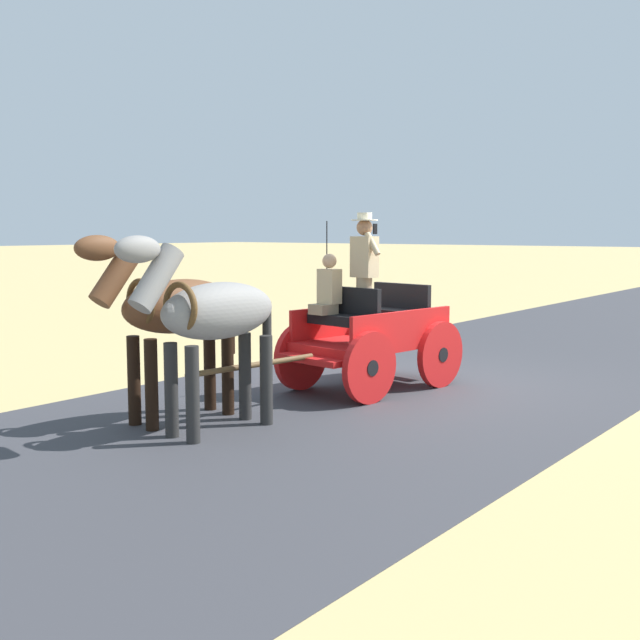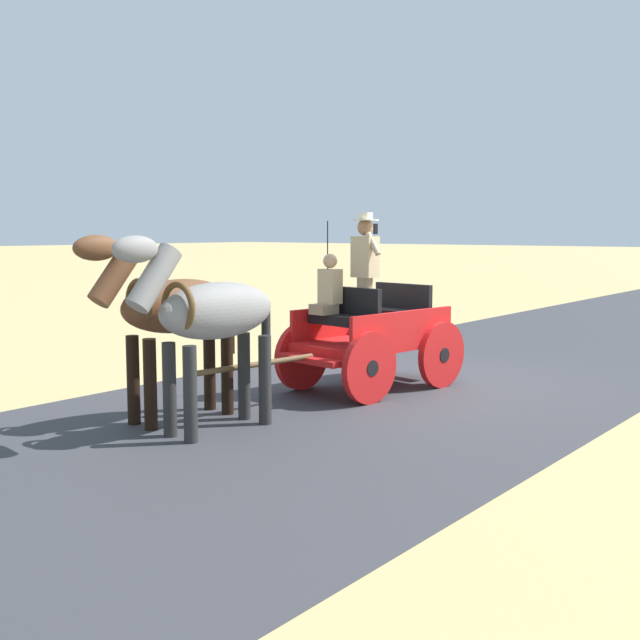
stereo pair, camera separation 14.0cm
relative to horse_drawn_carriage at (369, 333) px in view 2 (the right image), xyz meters
name	(u,v)px [view 2 (the right image)]	position (x,y,z in m)	size (l,w,h in m)	color
ground_plane	(423,382)	(-0.35, -0.92, -0.82)	(200.00, 200.00, 0.00)	tan
road_surface	(423,382)	(-0.35, -0.92, -0.81)	(6.25, 160.00, 0.01)	#38383D
horse_drawn_carriage	(369,333)	(0.00, 0.00, 0.00)	(1.70, 4.51, 2.50)	red
horse_near_side	(210,315)	(0.01, 3.05, 0.51)	(0.67, 2.14, 2.21)	gray
horse_off_side	(172,310)	(0.75, 2.96, 0.51)	(0.75, 2.15, 2.21)	brown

